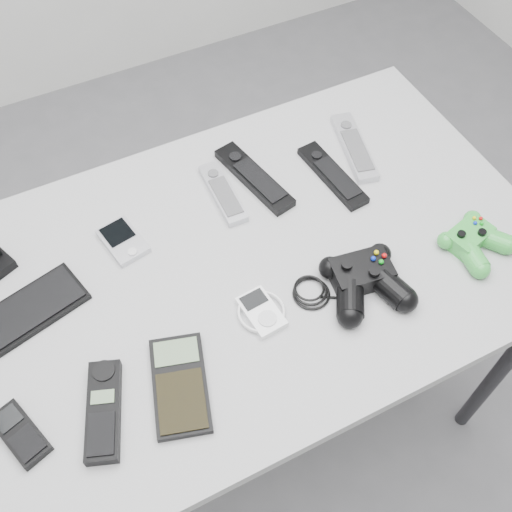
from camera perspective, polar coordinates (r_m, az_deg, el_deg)
name	(u,v)px	position (r m, az deg, el deg)	size (l,w,h in m)	color
floor	(296,413)	(1.85, 3.79, -14.71)	(3.50, 3.50, 0.00)	slate
desk	(255,275)	(1.23, -0.08, -1.87)	(1.15, 0.74, 0.77)	#A3A3A6
pda_keyboard	(22,314)	(1.17, -21.35, -5.19)	(0.23, 0.10, 0.01)	black
pda	(123,241)	(1.21, -12.57, 1.43)	(0.07, 0.10, 0.02)	#B5B5BD
remote_silver_a	(223,193)	(1.26, -3.19, 6.06)	(0.04, 0.17, 0.02)	#B5B5BD
remote_black_a	(254,177)	(1.29, -0.19, 7.53)	(0.05, 0.22, 0.02)	black
remote_black_b	(332,175)	(1.31, 7.29, 7.69)	(0.05, 0.20, 0.02)	black
remote_silver_b	(354,146)	(1.37, 9.33, 10.26)	(0.05, 0.21, 0.02)	#B7B7BE
mobile_phone	(20,434)	(1.07, -21.56, -15.46)	(0.05, 0.11, 0.02)	black
cordless_handset	(104,411)	(1.04, -14.32, -14.07)	(0.05, 0.17, 0.03)	black
calculator	(180,385)	(1.04, -7.26, -12.06)	(0.09, 0.18, 0.02)	black
mp3_player	(261,312)	(1.10, 0.51, -5.31)	(0.09, 0.09, 0.02)	white
controller_black	(365,279)	(1.13, 10.32, -2.13)	(0.27, 0.17, 0.05)	black
controller_green	(474,240)	(1.25, 20.09, 1.48)	(0.13, 0.13, 0.04)	#258735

